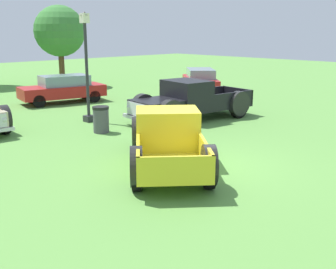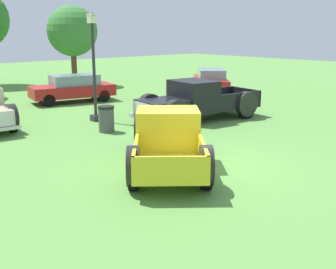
# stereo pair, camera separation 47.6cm
# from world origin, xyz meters

# --- Properties ---
(ground_plane) EXTENTS (80.00, 80.00, 0.00)m
(ground_plane) POSITION_xyz_m (0.00, 0.00, 0.00)
(ground_plane) COLOR #5B9342
(pickup_truck_foreground) EXTENTS (4.56, 4.93, 1.52)m
(pickup_truck_foreground) POSITION_xyz_m (-0.47, 0.72, 0.73)
(pickup_truck_foreground) COLOR yellow
(pickup_truck_foreground) RESTS_ON ground_plane
(pickup_truck_behind_left) EXTENTS (5.57, 2.67, 1.64)m
(pickup_truck_behind_left) POSITION_xyz_m (3.94, 4.20, 0.78)
(pickup_truck_behind_left) COLOR black
(pickup_truck_behind_left) RESTS_ON ground_plane
(sedan_distant_a) EXTENTS (4.40, 2.52, 1.38)m
(sedan_distant_a) POSITION_xyz_m (2.74, 11.56, 0.73)
(sedan_distant_a) COLOR #B21E1E
(sedan_distant_a) RESTS_ON ground_plane
(sedan_distant_b) EXTENTS (4.06, 4.28, 1.40)m
(sedan_distant_b) POSITION_xyz_m (10.37, 9.05, 0.73)
(sedan_distant_b) COLOR #B21E1E
(sedan_distant_b) RESTS_ON ground_plane
(lamp_post_far) EXTENTS (0.36, 0.36, 4.28)m
(lamp_post_far) POSITION_xyz_m (1.07, 6.81, 2.24)
(lamp_post_far) COLOR #2D2D33
(lamp_post_far) RESTS_ON ground_plane
(trash_can) EXTENTS (0.59, 0.59, 0.95)m
(trash_can) POSITION_xyz_m (0.32, 4.94, 0.48)
(trash_can) COLOR #4C4C51
(trash_can) RESTS_ON ground_plane
(oak_tree_west) EXTENTS (3.24, 3.24, 5.16)m
(oak_tree_west) POSITION_xyz_m (6.15, 17.37, 3.52)
(oak_tree_west) COLOR brown
(oak_tree_west) RESTS_ON ground_plane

